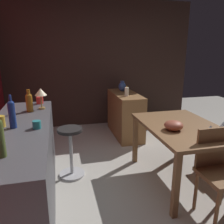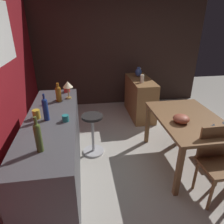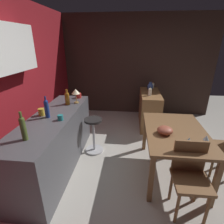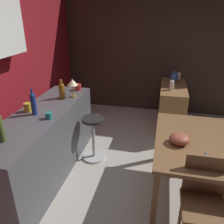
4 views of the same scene
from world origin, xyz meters
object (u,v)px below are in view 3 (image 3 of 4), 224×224
(bar_stool, at_px, (94,134))
(wine_bottle_amber, at_px, (67,98))
(cup_teal, at_px, (60,117))
(counter_lamp, at_px, (76,92))
(wine_glass_left, at_px, (189,140))
(chair_near_window, at_px, (190,175))
(cup_mustard, at_px, (41,112))
(vase_ceramic_blue, at_px, (150,87))
(wine_bottle_cobalt, at_px, (47,108))
(pillar_candle_short, at_px, (153,86))
(pillar_candle_tall, at_px, (150,92))
(sideboard_cabinet, at_px, (149,109))
(dining_table, at_px, (175,136))
(wine_glass_right, at_px, (206,138))
(fruit_bowl, at_px, (165,130))
(cup_red, at_px, (79,96))
(wine_bottle_olive, at_px, (23,127))

(bar_stool, xyz_separation_m, wine_bottle_amber, (0.06, 0.46, 0.67))
(bar_stool, height_order, cup_teal, cup_teal)
(wine_bottle_amber, distance_m, counter_lamp, 0.18)
(wine_glass_left, bearing_deg, chair_near_window, -170.95)
(cup_mustard, xyz_separation_m, vase_ceramic_blue, (1.95, -1.79, -0.04))
(wine_bottle_cobalt, distance_m, pillar_candle_short, 2.84)
(pillar_candle_tall, bearing_deg, wine_bottle_cobalt, 133.93)
(sideboard_cabinet, distance_m, wine_bottle_amber, 2.07)
(counter_lamp, relative_size, pillar_candle_tall, 1.46)
(dining_table, relative_size, pillar_candle_short, 8.26)
(dining_table, xyz_separation_m, vase_ceramic_blue, (1.91, 0.21, 0.26))
(sideboard_cabinet, bearing_deg, wine_glass_right, -167.03)
(bar_stool, bearing_deg, cup_teal, 150.74)
(sideboard_cabinet, bearing_deg, fruit_bowl, -179.16)
(cup_teal, bearing_deg, cup_mustard, 70.01)
(wine_glass_left, height_order, pillar_candle_short, pillar_candle_short)
(sideboard_cabinet, xyz_separation_m, cup_teal, (-1.85, 1.44, 0.53))
(wine_glass_left, xyz_separation_m, vase_ceramic_blue, (2.39, 0.23, 0.05))
(chair_near_window, relative_size, fruit_bowl, 4.17)
(wine_glass_right, height_order, counter_lamp, counter_lamp)
(fruit_bowl, relative_size, counter_lamp, 0.81)
(sideboard_cabinet, relative_size, counter_lamp, 4.20)
(wine_glass_left, distance_m, cup_red, 2.18)
(wine_glass_left, bearing_deg, wine_glass_right, -64.43)
(wine_bottle_olive, relative_size, pillar_candle_short, 2.19)
(counter_lamp, xyz_separation_m, vase_ceramic_blue, (1.34, -1.44, -0.19))
(chair_near_window, relative_size, counter_lamp, 3.39)
(wine_glass_left, height_order, wine_bottle_amber, wine_bottle_amber)
(chair_near_window, bearing_deg, wine_glass_left, 9.05)
(cup_red, bearing_deg, wine_glass_left, -128.48)
(sideboard_cabinet, xyz_separation_m, wine_glass_right, (-2.05, -0.47, 0.43))
(cup_red, bearing_deg, pillar_candle_tall, -67.82)
(chair_near_window, xyz_separation_m, counter_lamp, (1.21, 1.69, 0.61))
(bar_stool, relative_size, wine_bottle_olive, 1.93)
(chair_near_window, distance_m, counter_lamp, 2.17)
(bar_stool, xyz_separation_m, wine_bottle_olive, (-1.15, 0.53, 0.70))
(bar_stool, distance_m, pillar_candle_short, 2.15)
(bar_stool, xyz_separation_m, wine_glass_left, (-0.91, -1.34, 0.51))
(cup_red, bearing_deg, wine_bottle_amber, 166.70)
(chair_near_window, relative_size, wine_glass_right, 6.15)
(wine_glass_left, height_order, pillar_candle_tall, pillar_candle_tall)
(cup_mustard, bearing_deg, wine_glass_left, -102.32)
(wine_bottle_amber, xyz_separation_m, cup_mustard, (-0.52, 0.22, -0.07))
(wine_bottle_olive, height_order, cup_mustard, wine_bottle_olive)
(wine_glass_right, bearing_deg, cup_teal, 84.03)
(wine_bottle_cobalt, relative_size, pillar_candle_short, 2.08)
(wine_glass_left, relative_size, wine_glass_right, 1.13)
(counter_lamp, bearing_deg, dining_table, -109.30)
(wine_bottle_olive, distance_m, cup_red, 1.61)
(wine_glass_left, bearing_deg, bar_stool, 55.89)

